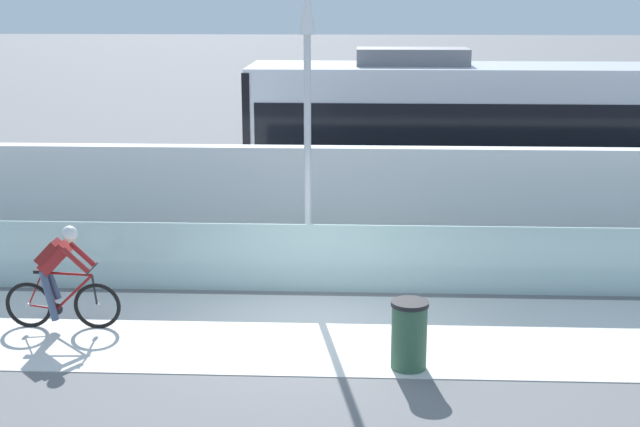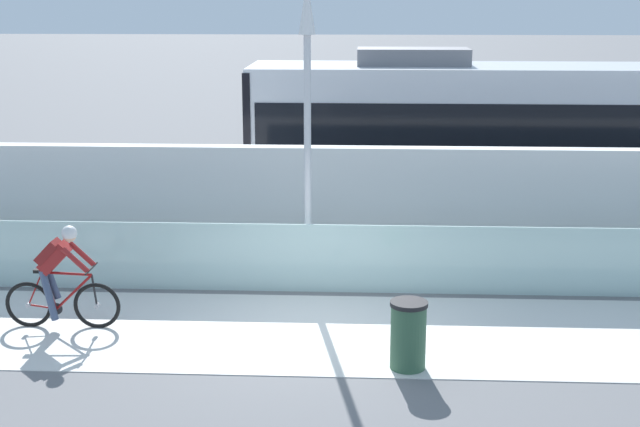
{
  "view_description": "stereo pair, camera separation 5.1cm",
  "coord_description": "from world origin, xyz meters",
  "px_view_note": "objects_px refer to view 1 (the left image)",
  "views": [
    {
      "loc": [
        0.64,
        -12.29,
        4.93
      ],
      "look_at": [
        -0.03,
        2.35,
        1.25
      ],
      "focal_mm": 49.03,
      "sensor_mm": 36.0,
      "label": 1
    },
    {
      "loc": [
        0.69,
        -12.28,
        4.93
      ],
      "look_at": [
        -0.03,
        2.35,
        1.25
      ],
      "focal_mm": 49.03,
      "sensor_mm": 36.0,
      "label": 2
    }
  ],
  "objects_px": {
    "tram": "(500,137)",
    "trash_bin": "(409,335)",
    "lamp_post_antenna": "(307,97)",
    "cyclist_on_bike": "(60,278)"
  },
  "relations": [
    {
      "from": "tram",
      "to": "trash_bin",
      "type": "bearing_deg",
      "value": -106.45
    },
    {
      "from": "tram",
      "to": "lamp_post_antenna",
      "type": "distance_m",
      "value": 6.3
    },
    {
      "from": "tram",
      "to": "trash_bin",
      "type": "relative_size",
      "value": 11.52
    },
    {
      "from": "tram",
      "to": "lamp_post_antenna",
      "type": "xyz_separation_m",
      "value": [
        -3.96,
        -4.7,
        1.4
      ]
    },
    {
      "from": "lamp_post_antenna",
      "to": "tram",
      "type": "bearing_deg",
      "value": 49.91
    },
    {
      "from": "lamp_post_antenna",
      "to": "trash_bin",
      "type": "height_order",
      "value": "lamp_post_antenna"
    },
    {
      "from": "tram",
      "to": "cyclist_on_bike",
      "type": "xyz_separation_m",
      "value": [
        -7.56,
        -6.85,
        -1.09
      ]
    },
    {
      "from": "cyclist_on_bike",
      "to": "trash_bin",
      "type": "distance_m",
      "value": 5.32
    },
    {
      "from": "cyclist_on_bike",
      "to": "lamp_post_antenna",
      "type": "relative_size",
      "value": 0.34
    },
    {
      "from": "cyclist_on_bike",
      "to": "trash_bin",
      "type": "bearing_deg",
      "value": -13.58
    }
  ]
}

